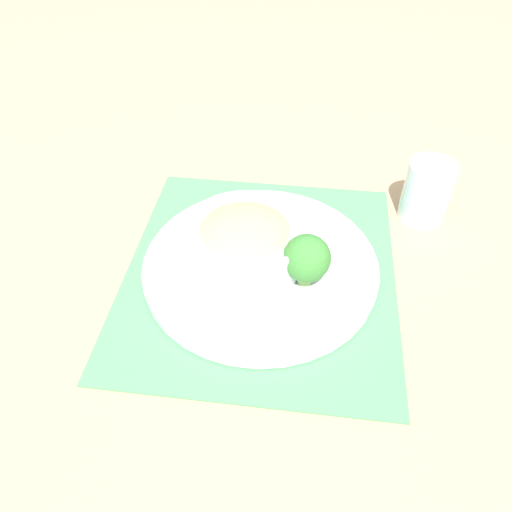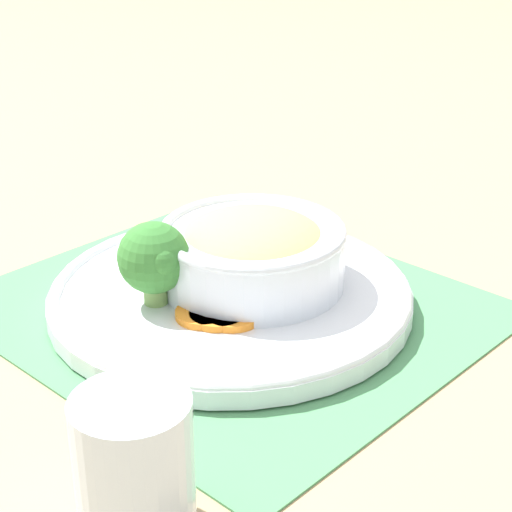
# 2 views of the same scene
# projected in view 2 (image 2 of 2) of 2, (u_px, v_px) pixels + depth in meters

# --- Properties ---
(ground_plane) EXTENTS (4.00, 4.00, 0.00)m
(ground_plane) POSITION_uv_depth(u_px,v_px,m) (231.00, 309.00, 0.77)
(ground_plane) COLOR tan
(placemat) EXTENTS (0.45, 0.41, 0.00)m
(placemat) POSITION_uv_depth(u_px,v_px,m) (231.00, 307.00, 0.77)
(placemat) COLOR #4C8C59
(placemat) RESTS_ON ground_plane
(plate) EXTENTS (0.32, 0.32, 0.02)m
(plate) POSITION_uv_depth(u_px,v_px,m) (231.00, 294.00, 0.76)
(plate) COLOR silver
(plate) RESTS_ON placemat
(bowl) EXTENTS (0.17, 0.17, 0.07)m
(bowl) POSITION_uv_depth(u_px,v_px,m) (252.00, 250.00, 0.76)
(bowl) COLOR silver
(bowl) RESTS_ON plate
(broccoli_floret) EXTENTS (0.06, 0.06, 0.07)m
(broccoli_floret) POSITION_uv_depth(u_px,v_px,m) (154.00, 258.00, 0.72)
(broccoli_floret) COLOR #759E51
(broccoli_floret) RESTS_ON plate
(carrot_slice_near) EXTENTS (0.05, 0.05, 0.01)m
(carrot_slice_near) POSITION_uv_depth(u_px,v_px,m) (204.00, 314.00, 0.71)
(carrot_slice_near) COLOR orange
(carrot_slice_near) RESTS_ON plate
(carrot_slice_middle) EXTENTS (0.05, 0.05, 0.01)m
(carrot_slice_middle) POSITION_uv_depth(u_px,v_px,m) (218.00, 316.00, 0.71)
(carrot_slice_middle) COLOR orange
(carrot_slice_middle) RESTS_ON plate
(carrot_slice_far) EXTENTS (0.05, 0.05, 0.01)m
(carrot_slice_far) POSITION_uv_depth(u_px,v_px,m) (232.00, 316.00, 0.71)
(carrot_slice_far) COLOR orange
(carrot_slice_far) RESTS_ON plate
(water_glass) EXTENTS (0.07, 0.07, 0.09)m
(water_glass) POSITION_uv_depth(u_px,v_px,m) (135.00, 475.00, 0.50)
(water_glass) COLOR silver
(water_glass) RESTS_ON ground_plane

